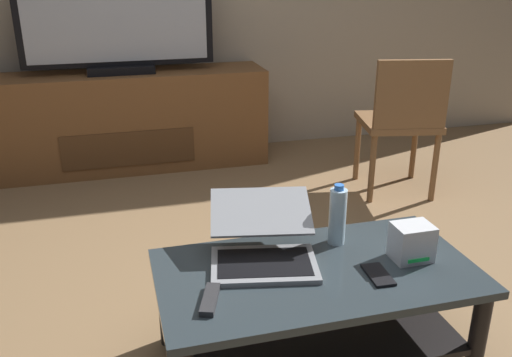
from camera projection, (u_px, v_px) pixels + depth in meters
ground_plane at (259, 323)px, 2.23m from camera, size 7.68×7.68×0.00m
coffee_table at (315, 299)px, 1.92m from camera, size 1.09×0.58×0.38m
media_cabinet at (126, 121)px, 3.80m from camera, size 1.93×0.44×0.67m
television at (117, 22)px, 3.54m from camera, size 1.24×0.20×0.68m
dining_chair at (402, 118)px, 3.28m from camera, size 0.52×0.52×0.86m
laptop at (263, 242)px, 1.93m from camera, size 0.44×0.47×0.18m
router_box at (412, 242)px, 1.92m from camera, size 0.13×0.11×0.13m
water_bottle_near at (337, 216)px, 2.02m from camera, size 0.06×0.06×0.23m
cell_phone at (378, 275)px, 1.83m from camera, size 0.08×0.14×0.01m
tv_remote at (210, 299)px, 1.69m from camera, size 0.09×0.17×0.02m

